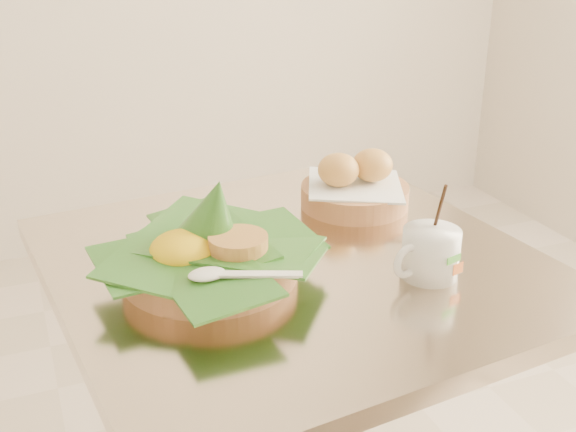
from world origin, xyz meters
name	(u,v)px	position (x,y,z in m)	size (l,w,h in m)	color
cafe_table	(294,379)	(0.13, 0.02, 0.53)	(0.77, 0.77, 0.75)	gray
rice_basket	(209,249)	(-0.01, 0.02, 0.79)	(0.32, 0.32, 0.16)	tan
bread_basket	(355,187)	(0.31, 0.18, 0.78)	(0.21, 0.21, 0.10)	tan
coffee_mug	(430,252)	(0.29, -0.10, 0.79)	(0.11, 0.09, 0.14)	white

